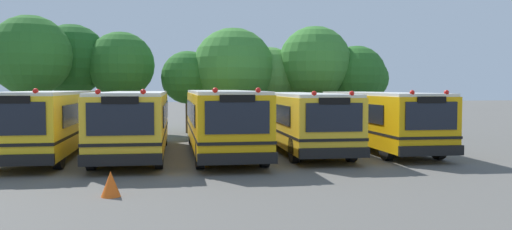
{
  "coord_description": "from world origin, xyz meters",
  "views": [
    {
      "loc": [
        -2.27,
        -21.9,
        2.78
      ],
      "look_at": [
        1.57,
        0.0,
        1.6
      ],
      "focal_mm": 36.13,
      "sensor_mm": 36.0,
      "label": 1
    }
  ],
  "objects_px": {
    "school_bus_4": "(378,118)",
    "tree_6": "(317,62)",
    "school_bus_0": "(48,121)",
    "tree_0": "(29,56)",
    "tree_3": "(186,78)",
    "tree_5": "(271,76)",
    "traffic_cone": "(111,184)",
    "school_bus_1": "(134,120)",
    "tree_4": "(231,69)",
    "tree_1": "(72,60)",
    "school_bus_3": "(300,119)",
    "tree_2": "(120,64)",
    "school_bus_2": "(221,119)",
    "tree_7": "(359,76)"
  },
  "relations": [
    {
      "from": "school_bus_3",
      "to": "traffic_cone",
      "type": "distance_m",
      "value": 11.35
    },
    {
      "from": "school_bus_3",
      "to": "tree_0",
      "type": "height_order",
      "value": "tree_0"
    },
    {
      "from": "tree_7",
      "to": "school_bus_4",
      "type": "bearing_deg",
      "value": -106.12
    },
    {
      "from": "tree_0",
      "to": "tree_4",
      "type": "bearing_deg",
      "value": 8.07
    },
    {
      "from": "school_bus_2",
      "to": "tree_4",
      "type": "distance_m",
      "value": 10.31
    },
    {
      "from": "tree_0",
      "to": "school_bus_4",
      "type": "bearing_deg",
      "value": -25.41
    },
    {
      "from": "school_bus_0",
      "to": "tree_5",
      "type": "bearing_deg",
      "value": -137.69
    },
    {
      "from": "school_bus_1",
      "to": "tree_1",
      "type": "height_order",
      "value": "tree_1"
    },
    {
      "from": "tree_2",
      "to": "tree_3",
      "type": "distance_m",
      "value": 4.07
    },
    {
      "from": "school_bus_2",
      "to": "traffic_cone",
      "type": "height_order",
      "value": "school_bus_2"
    },
    {
      "from": "school_bus_0",
      "to": "tree_7",
      "type": "relative_size",
      "value": 1.86
    },
    {
      "from": "tree_3",
      "to": "tree_4",
      "type": "height_order",
      "value": "tree_4"
    },
    {
      "from": "tree_3",
      "to": "tree_7",
      "type": "height_order",
      "value": "tree_7"
    },
    {
      "from": "school_bus_2",
      "to": "school_bus_4",
      "type": "relative_size",
      "value": 1.1
    },
    {
      "from": "traffic_cone",
      "to": "tree_5",
      "type": "bearing_deg",
      "value": 66.79
    },
    {
      "from": "school_bus_2",
      "to": "tree_4",
      "type": "height_order",
      "value": "tree_4"
    },
    {
      "from": "school_bus_1",
      "to": "school_bus_2",
      "type": "relative_size",
      "value": 0.94
    },
    {
      "from": "tree_0",
      "to": "tree_2",
      "type": "height_order",
      "value": "tree_0"
    },
    {
      "from": "school_bus_2",
      "to": "tree_6",
      "type": "bearing_deg",
      "value": -125.98
    },
    {
      "from": "tree_6",
      "to": "traffic_cone",
      "type": "xyz_separation_m",
      "value": [
        -10.72,
        -17.62,
        -4.03
      ]
    },
    {
      "from": "school_bus_0",
      "to": "tree_6",
      "type": "xyz_separation_m",
      "value": [
        14.01,
        9.2,
        2.91
      ]
    },
    {
      "from": "tree_6",
      "to": "tree_7",
      "type": "distance_m",
      "value": 2.88
    },
    {
      "from": "school_bus_1",
      "to": "tree_0",
      "type": "relative_size",
      "value": 1.57
    },
    {
      "from": "tree_4",
      "to": "tree_3",
      "type": "bearing_deg",
      "value": 174.15
    },
    {
      "from": "school_bus_2",
      "to": "tree_1",
      "type": "height_order",
      "value": "tree_1"
    },
    {
      "from": "school_bus_4",
      "to": "school_bus_3",
      "type": "bearing_deg",
      "value": -0.81
    },
    {
      "from": "tree_0",
      "to": "traffic_cone",
      "type": "height_order",
      "value": "tree_0"
    },
    {
      "from": "school_bus_0",
      "to": "traffic_cone",
      "type": "bearing_deg",
      "value": 111.35
    },
    {
      "from": "school_bus_4",
      "to": "tree_6",
      "type": "xyz_separation_m",
      "value": [
        -0.13,
        9.1,
        2.94
      ]
    },
    {
      "from": "tree_5",
      "to": "traffic_cone",
      "type": "height_order",
      "value": "tree_5"
    },
    {
      "from": "school_bus_4",
      "to": "tree_1",
      "type": "xyz_separation_m",
      "value": [
        -15.01,
        10.59,
        3.0
      ]
    },
    {
      "from": "school_bus_4",
      "to": "tree_6",
      "type": "bearing_deg",
      "value": -87.75
    },
    {
      "from": "school_bus_0",
      "to": "traffic_cone",
      "type": "xyz_separation_m",
      "value": [
        3.29,
        -8.42,
        -1.12
      ]
    },
    {
      "from": "tree_5",
      "to": "traffic_cone",
      "type": "distance_m",
      "value": 20.6
    },
    {
      "from": "school_bus_1",
      "to": "tree_0",
      "type": "xyz_separation_m",
      "value": [
        -6.03,
        8.3,
        3.09
      ]
    },
    {
      "from": "school_bus_0",
      "to": "school_bus_4",
      "type": "distance_m",
      "value": 14.15
    },
    {
      "from": "school_bus_0",
      "to": "school_bus_2",
      "type": "xyz_separation_m",
      "value": [
        6.99,
        -0.21,
        0.02
      ]
    },
    {
      "from": "tree_4",
      "to": "tree_5",
      "type": "distance_m",
      "value": 2.75
    },
    {
      "from": "school_bus_2",
      "to": "tree_5",
      "type": "xyz_separation_m",
      "value": [
        4.32,
        10.49,
        2.08
      ]
    },
    {
      "from": "school_bus_4",
      "to": "tree_3",
      "type": "distance_m",
      "value": 12.99
    },
    {
      "from": "tree_5",
      "to": "school_bus_0",
      "type": "bearing_deg",
      "value": -137.71
    },
    {
      "from": "school_bus_2",
      "to": "tree_7",
      "type": "bearing_deg",
      "value": -135.55
    },
    {
      "from": "school_bus_3",
      "to": "tree_2",
      "type": "bearing_deg",
      "value": -47.8
    },
    {
      "from": "school_bus_1",
      "to": "tree_7",
      "type": "bearing_deg",
      "value": -143.82
    },
    {
      "from": "school_bus_3",
      "to": "tree_7",
      "type": "relative_size",
      "value": 1.95
    },
    {
      "from": "tree_0",
      "to": "tree_3",
      "type": "height_order",
      "value": "tree_0"
    },
    {
      "from": "school_bus_2",
      "to": "tree_7",
      "type": "xyz_separation_m",
      "value": [
        9.76,
        9.34,
        2.03
      ]
    },
    {
      "from": "tree_6",
      "to": "tree_7",
      "type": "bearing_deg",
      "value": -1.62
    },
    {
      "from": "tree_0",
      "to": "school_bus_2",
      "type": "bearing_deg",
      "value": -40.71
    },
    {
      "from": "tree_0",
      "to": "traffic_cone",
      "type": "xyz_separation_m",
      "value": [
        5.92,
        -16.49,
        -4.2
      ]
    }
  ]
}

